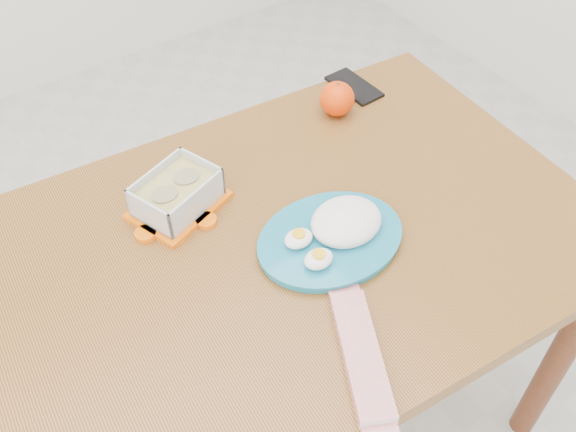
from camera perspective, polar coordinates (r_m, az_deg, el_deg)
ground at (r=1.92m, az=-3.74°, el=-13.91°), size 3.50×3.50×0.00m
dining_table at (r=1.30m, az=-0.00°, el=-4.82°), size 1.26×0.89×0.75m
food_container at (r=1.28m, az=-9.84°, el=1.94°), size 0.21×0.19×0.08m
orange_fruit at (r=1.50m, az=4.38°, el=10.35°), size 0.08×0.08×0.08m
rice_plate at (r=1.21m, az=4.25°, el=-1.36°), size 0.31×0.31×0.08m
candy_bar at (r=1.07m, az=6.53°, el=-12.13°), size 0.16×0.24×0.02m
smartphone at (r=1.60m, az=5.89°, el=11.38°), size 0.08×0.15×0.01m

